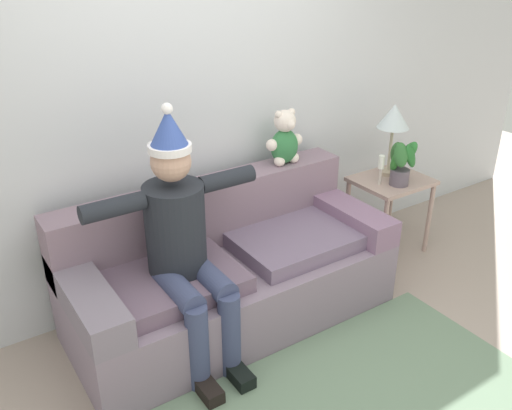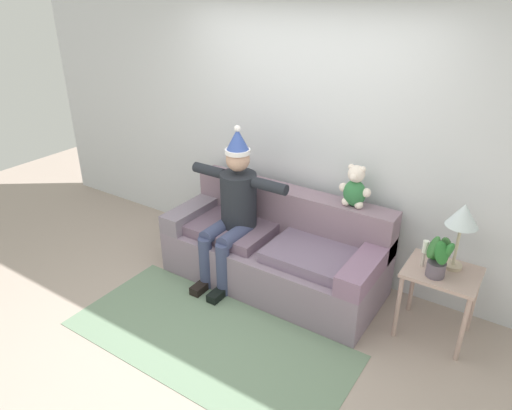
{
  "view_description": "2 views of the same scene",
  "coord_description": "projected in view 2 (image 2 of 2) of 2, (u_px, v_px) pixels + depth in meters",
  "views": [
    {
      "loc": [
        -1.5,
        -1.56,
        2.24
      ],
      "look_at": [
        0.08,
        0.84,
        0.86
      ],
      "focal_mm": 38.61,
      "sensor_mm": 36.0,
      "label": 1
    },
    {
      "loc": [
        1.95,
        -2.25,
        2.64
      ],
      "look_at": [
        -0.09,
        0.83,
        0.86
      ],
      "focal_mm": 32.8,
      "sensor_mm": 36.0,
      "label": 2
    }
  ],
  "objects": [
    {
      "name": "side_table",
      "position": [
        441.0,
        282.0,
        3.66
      ],
      "size": [
        0.55,
        0.46,
        0.61
      ],
      "color": "tan",
      "rests_on": "ground_plane"
    },
    {
      "name": "teddy_bear",
      "position": [
        355.0,
        188.0,
        4.03
      ],
      "size": [
        0.29,
        0.17,
        0.38
      ],
      "color": "#327842",
      "rests_on": "couch"
    },
    {
      "name": "potted_plant",
      "position": [
        439.0,
        256.0,
        3.48
      ],
      "size": [
        0.24,
        0.24,
        0.35
      ],
      "color": "#5C525F",
      "rests_on": "side_table"
    },
    {
      "name": "candle_tall",
      "position": [
        425.0,
        250.0,
        3.61
      ],
      "size": [
        0.04,
        0.04,
        0.23
      ],
      "color": "beige",
      "rests_on": "side_table"
    },
    {
      "name": "person_seated",
      "position": [
        233.0,
        206.0,
        4.32
      ],
      "size": [
        1.02,
        0.77,
        1.5
      ],
      "color": "#21242B",
      "rests_on": "ground_plane"
    },
    {
      "name": "back_wall",
      "position": [
        306.0,
        132.0,
        4.38
      ],
      "size": [
        7.0,
        0.1,
        2.7
      ],
      "primitive_type": "cube",
      "color": "silver",
      "rests_on": "ground_plane"
    },
    {
      "name": "couch",
      "position": [
        276.0,
        249.0,
        4.44
      ],
      "size": [
        2.05,
        0.88,
        0.85
      ],
      "color": "gray",
      "rests_on": "ground_plane"
    },
    {
      "name": "area_rug",
      "position": [
        209.0,
        339.0,
        3.8
      ],
      "size": [
        2.35,
        1.09,
        0.01
      ],
      "primitive_type": "cube",
      "color": "gray",
      "rests_on": "ground_plane"
    },
    {
      "name": "ground_plane",
      "position": [
        209.0,
        339.0,
        3.81
      ],
      "size": [
        10.0,
        10.0,
        0.0
      ],
      "primitive_type": "plane",
      "color": "#A79588"
    },
    {
      "name": "table_lamp",
      "position": [
        463.0,
        218.0,
        3.47
      ],
      "size": [
        0.24,
        0.24,
        0.55
      ],
      "color": "#BFAA8D",
      "rests_on": "side_table"
    }
  ]
}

